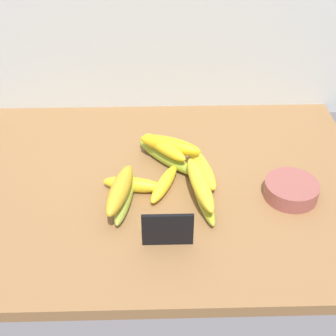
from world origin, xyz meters
The scene contains 14 objects.
counter_top centered at (0.00, 0.00, 1.50)cm, with size 110.00×76.00×3.00cm, color olive.
back_wall centered at (0.00, 39.00, 35.00)cm, with size 130.00×2.00×70.00cm, color silver.
chalkboard_sign centered at (3.16, -21.12, 6.86)cm, with size 11.00×1.80×8.40cm.
fruit_bowl centered at (33.37, -6.30, 5.02)cm, with size 13.01×13.01×4.04cm, color #914C45.
banana_0 centered at (2.79, -2.70, 4.62)cm, with size 15.25×3.24×3.24cm, color yellow.
banana_1 centered at (-4.91, -3.09, 4.85)cm, with size 15.03×3.71×3.71cm, color yellow.
banana_2 centered at (12.55, 2.75, 5.07)cm, with size 17.64×4.14×4.14cm, color yellow.
banana_3 centered at (3.40, 8.19, 4.90)cm, with size 20.43×3.81×3.81cm, color #8EAB2C.
banana_4 centered at (-6.62, -7.72, 4.60)cm, with size 18.82×3.20×3.20cm, color #95AC39.
banana_5 centered at (11.84, -7.54, 4.62)cm, with size 20.53×3.24×3.24cm, color #A6B22B.
banana_6 centered at (-7.57, -9.12, 8.34)cm, with size 17.97×4.29×4.29cm, color gold.
banana_7 centered at (4.53, 7.84, 8.89)cm, with size 16.86×4.16×4.16cm, color yellow.
banana_8 centered at (2.99, 7.43, 8.55)cm, with size 15.46×3.50×3.50cm, color yellow.
banana_9 centered at (11.12, -7.41, 8.19)cm, with size 19.88×3.89×3.89cm, color yellow.
Camera 1 is at (1.41, -91.22, 77.53)cm, focal length 49.75 mm.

